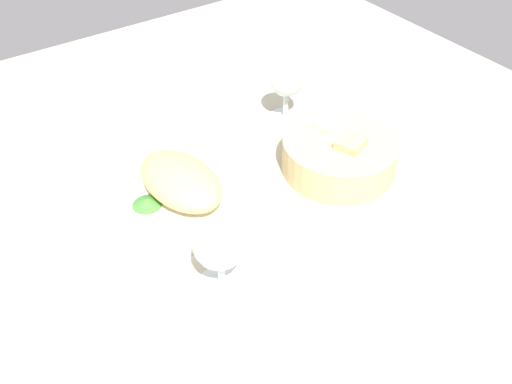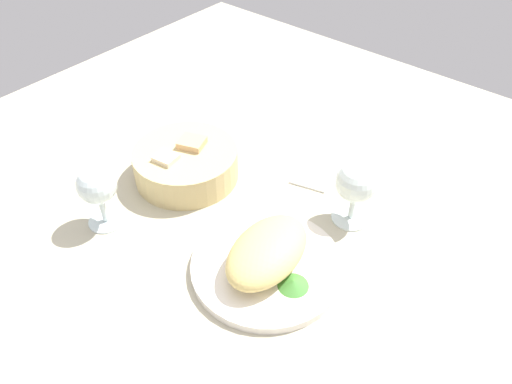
{
  "view_description": "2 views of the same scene",
  "coord_description": "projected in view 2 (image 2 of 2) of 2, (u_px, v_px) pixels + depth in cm",
  "views": [
    {
      "loc": [
        53.73,
        -36.77,
        59.4
      ],
      "look_at": [
        3.06,
        -1.56,
        4.04
      ],
      "focal_mm": 37.95,
      "sensor_mm": 36.0,
      "label": 1
    },
    {
      "loc": [
        -46.61,
        -41.63,
        62.2
      ],
      "look_at": [
        2.02,
        -1.1,
        5.93
      ],
      "focal_mm": 35.71,
      "sensor_mm": 36.0,
      "label": 2
    }
  ],
  "objects": [
    {
      "name": "ground_plane",
      "position": [
        244.0,
        225.0,
        0.89
      ],
      "size": [
        140.0,
        140.0,
        2.0
      ],
      "primitive_type": "cube",
      "color": "#B5AD92"
    },
    {
      "name": "lettuce_garnish",
      "position": [
        293.0,
        283.0,
        0.75
      ],
      "size": [
        4.75,
        4.75,
        1.19
      ],
      "primitive_type": "cone",
      "color": "#408132",
      "rests_on": "plate"
    },
    {
      "name": "wine_glass_near",
      "position": [
        356.0,
        185.0,
        0.83
      ],
      "size": [
        7.01,
        7.01,
        11.76
      ],
      "color": "silver",
      "rests_on": "ground_plane"
    },
    {
      "name": "omelette",
      "position": [
        267.0,
        251.0,
        0.77
      ],
      "size": [
        17.7,
        12.09,
        5.5
      ],
      "primitive_type": "ellipsoid",
      "rotation": [
        0.0,
        0.0,
        0.12
      ],
      "color": "#DCC06E",
      "rests_on": "plate"
    },
    {
      "name": "wine_glass_far",
      "position": [
        97.0,
        188.0,
        0.83
      ],
      "size": [
        6.57,
        6.57,
        11.72
      ],
      "color": "silver",
      "rests_on": "ground_plane"
    },
    {
      "name": "folded_napkin",
      "position": [
        317.0,
        170.0,
        0.98
      ],
      "size": [
        12.46,
        9.67,
        0.8
      ],
      "primitive_type": "cube",
      "rotation": [
        0.0,
        0.0,
        0.27
      ],
      "color": "white",
      "rests_on": "ground_plane"
    },
    {
      "name": "bread_basket",
      "position": [
        186.0,
        163.0,
        0.95
      ],
      "size": [
        19.42,
        19.42,
        7.22
      ],
      "color": "tan",
      "rests_on": "ground_plane"
    },
    {
      "name": "plate",
      "position": [
        267.0,
        266.0,
        0.8
      ],
      "size": [
        23.81,
        23.81,
        1.4
      ],
      "primitive_type": "cylinder",
      "color": "white",
      "rests_on": "ground_plane"
    }
  ]
}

